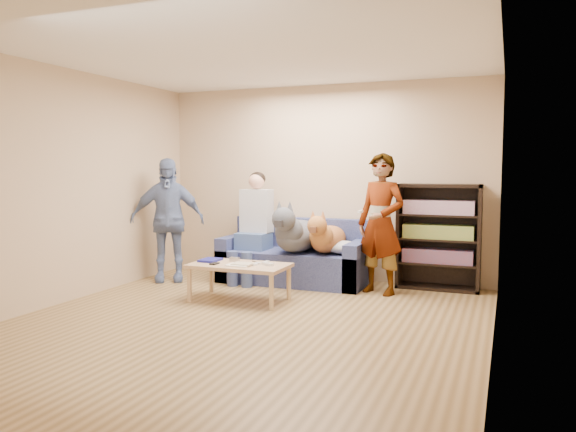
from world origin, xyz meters
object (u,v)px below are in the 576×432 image
at_px(sofa, 295,260).
at_px(person_seated, 254,223).
at_px(bookshelf, 439,234).
at_px(notebook_blue, 210,260).
at_px(camera_silver, 235,260).
at_px(person_standing_right, 381,224).
at_px(dog_gray, 295,233).
at_px(coffee_table, 239,268).
at_px(dog_tan, 326,237).
at_px(person_standing_left, 167,220).

height_order(sofa, person_seated, person_seated).
bearing_deg(bookshelf, notebook_blue, -149.61).
xyz_separation_m(camera_silver, bookshelf, (2.13, 1.34, 0.23)).
xyz_separation_m(person_standing_right, person_seated, (-1.73, 0.15, -0.06)).
distance_m(notebook_blue, bookshelf, 2.80).
bearing_deg(bookshelf, dog_gray, -164.78).
relative_size(notebook_blue, person_seated, 0.18).
bearing_deg(person_seated, dog_gray, -9.40).
height_order(camera_silver, bookshelf, bookshelf).
bearing_deg(coffee_table, person_seated, 106.94).
bearing_deg(dog_gray, camera_silver, -115.49).
distance_m(camera_silver, coffee_table, 0.18).
xyz_separation_m(person_seated, dog_tan, (1.01, -0.01, -0.15)).
bearing_deg(dog_tan, sofa, 163.28).
distance_m(sofa, person_seated, 0.74).
height_order(person_standing_right, camera_silver, person_standing_right).
relative_size(sofa, dog_tan, 1.64).
xyz_separation_m(dog_tan, bookshelf, (1.33, 0.38, 0.05)).
height_order(camera_silver, dog_gray, dog_gray).
bearing_deg(person_standing_right, notebook_blue, -132.31).
relative_size(person_standing_left, person_seated, 1.11).
bearing_deg(dog_gray, notebook_blue, -126.39).
xyz_separation_m(person_standing_right, coffee_table, (-1.40, -0.95, -0.46)).
height_order(person_standing_left, coffee_table, person_standing_left).
distance_m(person_standing_left, dog_tan, 2.11).
distance_m(sofa, bookshelf, 1.86).
relative_size(dog_gray, bookshelf, 0.98).
height_order(person_standing_left, sofa, person_standing_left).
bearing_deg(dog_gray, bookshelf, 15.22).
xyz_separation_m(person_standing_right, bookshelf, (0.61, 0.51, -0.16)).
bearing_deg(dog_tan, notebook_blue, -136.12).
bearing_deg(person_seated, sofa, 13.10).
xyz_separation_m(coffee_table, bookshelf, (2.01, 1.46, 0.31)).
bearing_deg(dog_tan, camera_silver, -129.55).
relative_size(person_standing_right, notebook_blue, 6.43).
distance_m(coffee_table, bookshelf, 2.50).
bearing_deg(person_seated, coffee_table, -73.06).
height_order(person_standing_left, person_seated, person_standing_left).
xyz_separation_m(person_standing_left, notebook_blue, (0.98, -0.61, -0.38)).
distance_m(person_standing_left, person_seated, 1.14).
relative_size(person_seated, dog_gray, 1.15).
xyz_separation_m(notebook_blue, coffee_table, (0.40, -0.05, -0.06)).
bearing_deg(dog_tan, dog_gray, -166.65).
distance_m(person_seated, coffee_table, 1.22).
xyz_separation_m(camera_silver, dog_gray, (0.42, 0.88, 0.22)).
distance_m(sofa, dog_gray, 0.46).
distance_m(person_standing_right, sofa, 1.34).
bearing_deg(person_seated, person_standing_left, -157.07).
height_order(person_standing_right, dog_gray, person_standing_right).
distance_m(sofa, coffee_table, 1.25).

